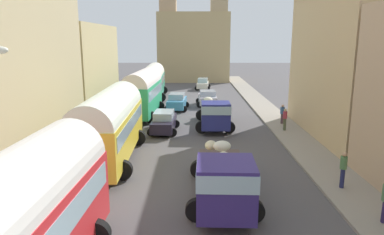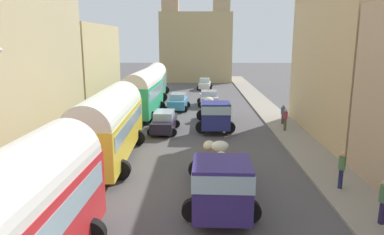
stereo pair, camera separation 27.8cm
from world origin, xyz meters
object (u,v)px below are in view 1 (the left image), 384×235
object	(u,v)px
parked_bus_1	(110,123)
car_2	(164,121)
parked_bus_0	(14,225)
car_0	(207,98)
car_1	(203,84)
parked_bus_3	(153,79)
cargo_truck_1	(215,114)
pedestrian_0	(282,114)
pedestrian_2	(343,168)
car_3	(177,102)
cargo_truck_0	(224,177)
pedestrian_4	(285,118)
parked_bus_2	(143,91)

from	to	relation	value
parked_bus_1	car_2	xyz separation A→B (m)	(2.52, 6.58, -1.44)
parked_bus_0	car_2	world-z (taller)	parked_bus_0
car_0	car_1	xyz separation A→B (m)	(-0.21, 12.73, -0.02)
parked_bus_3	cargo_truck_1	world-z (taller)	parked_bus_3
cargo_truck_1	pedestrian_0	distance (m)	5.68
parked_bus_0	car_2	size ratio (longest dim) A/B	1.96
parked_bus_0	car_1	xyz separation A→B (m)	(5.70, 41.93, -1.48)
pedestrian_2	parked_bus_1	bearing A→B (deg)	160.10
car_1	car_3	size ratio (longest dim) A/B	1.00
cargo_truck_1	car_2	bearing A→B (deg)	-166.78
parked_bus_3	cargo_truck_0	bearing A→B (deg)	-77.94
pedestrian_4	car_0	bearing A→B (deg)	115.98
car_0	car_1	distance (m)	12.73
parked_bus_1	pedestrian_2	xyz separation A→B (m)	(11.61, -4.20, -1.13)
car_2	pedestrian_2	xyz separation A→B (m)	(9.09, -10.79, 0.30)
car_1	car_2	size ratio (longest dim) A/B	0.93
car_1	parked_bus_2	bearing A→B (deg)	-107.36
pedestrian_0	cargo_truck_0	bearing A→B (deg)	-112.07
car_3	pedestrian_4	bearing A→B (deg)	-45.89
parked_bus_2	car_2	distance (m)	6.00
pedestrian_0	car_3	bearing A→B (deg)	143.23
car_0	pedestrian_2	world-z (taller)	pedestrian_2
parked_bus_3	car_1	world-z (taller)	parked_bus_3
cargo_truck_0	parked_bus_3	bearing A→B (deg)	102.06
car_0	parked_bus_2	bearing A→B (deg)	-136.10
car_0	cargo_truck_1	bearing A→B (deg)	-88.85
parked_bus_1	pedestrian_2	world-z (taller)	parked_bus_1
car_0	car_3	world-z (taller)	car_3
parked_bus_0	car_1	size ratio (longest dim) A/B	2.11
parked_bus_0	pedestrian_4	size ratio (longest dim) A/B	4.72
parked_bus_1	car_2	world-z (taller)	parked_bus_1
parked_bus_3	cargo_truck_0	world-z (taller)	parked_bus_3
parked_bus_1	parked_bus_3	world-z (taller)	parked_bus_1
cargo_truck_1	pedestrian_4	xyz separation A→B (m)	(5.22, -0.96, -0.17)
pedestrian_2	pedestrian_4	bearing A→B (deg)	90.05
parked_bus_3	parked_bus_1	bearing A→B (deg)	-89.67
cargo_truck_0	cargo_truck_1	world-z (taller)	cargo_truck_0
car_1	pedestrian_0	distance (m)	22.47
pedestrian_4	cargo_truck_0	bearing A→B (deg)	-114.23
car_2	pedestrian_4	bearing A→B (deg)	-0.30
parked_bus_1	cargo_truck_0	size ratio (longest dim) A/B	1.30
pedestrian_2	cargo_truck_0	bearing A→B (deg)	-163.42
cargo_truck_0	parked_bus_1	bearing A→B (deg)	135.71
parked_bus_0	cargo_truck_0	world-z (taller)	parked_bus_0
parked_bus_0	pedestrian_0	size ratio (longest dim) A/B	4.96
parked_bus_2	car_1	world-z (taller)	parked_bus_2
pedestrian_0	pedestrian_2	bearing A→B (deg)	-91.41
cargo_truck_0	pedestrian_2	bearing A→B (deg)	16.58
parked_bus_2	car_1	distance (m)	19.43
parked_bus_2	cargo_truck_1	world-z (taller)	parked_bus_2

